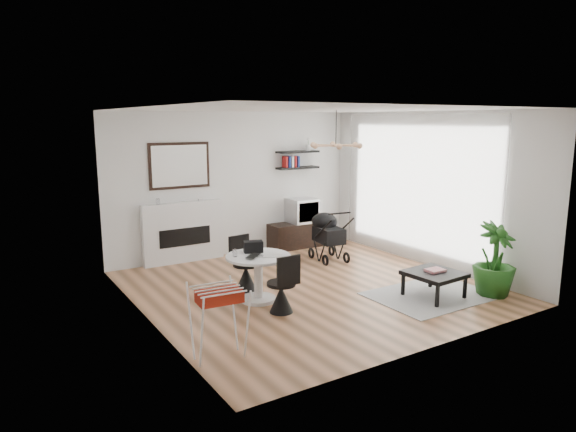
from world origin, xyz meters
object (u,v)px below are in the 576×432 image
fireplace (183,225)px  stroller (327,237)px  drying_rack (219,321)px  dining_table (258,271)px  crt_tv (302,210)px  tv_console (301,234)px  potted_plant (495,259)px  coffee_table (434,275)px

fireplace → stroller: 2.64m
stroller → drying_rack: bearing=-134.4°
fireplace → drying_rack: size_ratio=2.68×
dining_table → stroller: 2.50m
fireplace → dining_table: 2.55m
crt_tv → stroller: crt_tv is taller
dining_table → drying_rack: 1.82m
tv_console → crt_tv: 0.49m
drying_rack → potted_plant: bearing=1.3°
coffee_table → potted_plant: size_ratio=0.70×
crt_tv → coffee_table: 3.61m
tv_console → dining_table: bearing=-134.0°
crt_tv → potted_plant: potted_plant is taller
crt_tv → dining_table: 3.33m
coffee_table → dining_table: bearing=151.4°
dining_table → potted_plant: size_ratio=0.85×
drying_rack → stroller: stroller is taller
tv_console → stroller: (-0.13, -1.10, 0.17)m
fireplace → potted_plant: bearing=-52.4°
fireplace → potted_plant: (3.19, -4.15, -0.14)m
dining_table → coffee_table: size_ratio=1.20×
fireplace → crt_tv: (2.47, -0.17, 0.06)m
tv_console → potted_plant: potted_plant is taller
crt_tv → dining_table: size_ratio=0.61×
tv_console → potted_plant: bearing=-79.2°
dining_table → coffee_table: dining_table is taller
stroller → coffee_table: bearing=-80.2°
drying_rack → tv_console: bearing=51.5°
potted_plant → drying_rack: bearing=176.4°
tv_console → stroller: bearing=-96.8°
dining_table → potted_plant: 3.45m
stroller → potted_plant: size_ratio=0.89×
coffee_table → potted_plant: bearing=-26.4°
coffee_table → tv_console: bearing=89.3°
tv_console → coffee_table: tv_console is taller
crt_tv → drying_rack: size_ratio=0.69×
drying_rack → dining_table: bearing=52.6°
drying_rack → fireplace: bearing=79.4°
drying_rack → stroller: 4.28m
stroller → coffee_table: stroller is taller
drying_rack → coffee_table: bearing=7.1°
crt_tv → potted_plant: bearing=-79.7°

